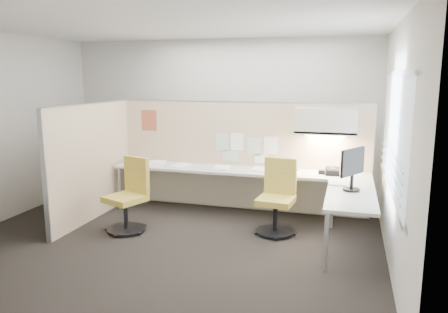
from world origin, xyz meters
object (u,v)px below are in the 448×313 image
(desk, at_px, (257,181))
(chair_right, at_px, (277,199))
(chair_left, at_px, (129,197))
(phone, at_px, (332,171))
(monitor, at_px, (353,167))

(desk, relative_size, chair_right, 3.92)
(chair_left, relative_size, chair_right, 1.00)
(chair_right, relative_size, phone, 4.76)
(desk, distance_m, phone, 1.12)
(desk, xyz_separation_m, chair_left, (-1.63, -0.99, -0.12))
(desk, distance_m, chair_left, 1.91)
(desk, xyz_separation_m, monitor, (1.37, -0.71, 0.44))
(phone, bearing_deg, desk, -174.61)
(monitor, xyz_separation_m, phone, (-0.27, 0.85, -0.26))
(phone, bearing_deg, monitor, -74.27)
(chair_left, xyz_separation_m, chair_right, (2.02, 0.50, -0.00))
(desk, distance_m, monitor, 1.60)
(monitor, height_order, phone, monitor)
(chair_left, xyz_separation_m, monitor, (3.00, 0.28, 0.57))
(chair_right, bearing_deg, phone, 47.74)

